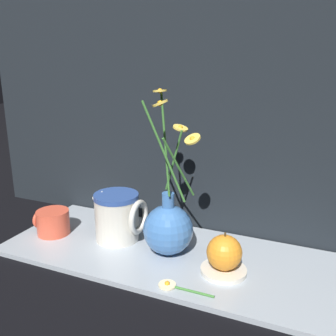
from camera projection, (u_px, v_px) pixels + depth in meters
The scene contains 9 objects.
ground_plane at pixel (168, 257), 0.90m from camera, with size 6.00×6.00×0.00m, color black.
shelf at pixel (168, 255), 0.90m from camera, with size 0.81×0.32×0.01m.
backdrop_wall at pixel (197, 20), 0.90m from camera, with size 1.31×0.02×1.10m.
vase_with_flowers at pixel (167, 228), 0.88m from camera, with size 0.16×0.17×0.39m.
yellow_mug at pixel (53, 222), 0.99m from camera, with size 0.10×0.09×0.06m.
ceramic_pitcher at pixel (118, 215), 0.95m from camera, with size 0.14×0.11×0.13m.
saucer_plate at pixel (223, 270), 0.81m from camera, with size 0.10×0.10×0.01m.
orange_fruit at pixel (224, 252), 0.80m from camera, with size 0.08×0.08×0.08m.
loose_daisy at pixel (174, 286), 0.76m from camera, with size 0.12×0.04×0.01m.
Camera 1 is at (0.32, -0.74, 0.46)m, focal length 40.00 mm.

